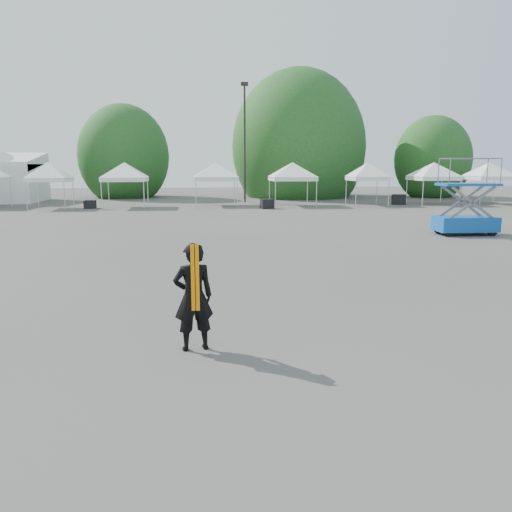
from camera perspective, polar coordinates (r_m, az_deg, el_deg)
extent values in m
plane|color=#474442|center=(10.94, -0.78, -6.46)|extent=(120.00, 120.00, 0.00)
cylinder|color=black|center=(42.64, -1.30, 12.55)|extent=(0.16, 0.16, 9.50)
cube|color=black|center=(43.10, -1.33, 19.07)|extent=(0.60, 0.25, 0.30)
cylinder|color=#382314|center=(50.93, -14.71, 7.80)|extent=(0.36, 0.36, 2.27)
ellipsoid|color=#214B19|center=(50.89, -14.85, 10.95)|extent=(4.16, 4.16, 4.78)
cylinder|color=#382314|center=(50.47, 4.81, 8.38)|extent=(0.36, 0.36, 2.80)
ellipsoid|color=#214B19|center=(50.46, 4.87, 12.30)|extent=(5.12, 5.12, 5.89)
cylinder|color=#382314|center=(52.78, 19.35, 7.54)|extent=(0.36, 0.36, 2.10)
ellipsoid|color=#214B19|center=(52.74, 19.52, 10.35)|extent=(3.84, 3.84, 4.42)
cylinder|color=silver|center=(42.98, -26.20, 6.47)|extent=(0.06, 0.06, 2.00)
cylinder|color=silver|center=(38.83, -24.78, 6.27)|extent=(0.06, 0.06, 2.00)
cylinder|color=silver|center=(38.11, -21.03, 6.47)|extent=(0.06, 0.06, 2.00)
cylinder|color=silver|center=(41.31, -23.68, 6.54)|extent=(0.06, 0.06, 2.00)
cylinder|color=silver|center=(40.64, -20.14, 6.73)|extent=(0.06, 0.06, 2.00)
cube|color=white|center=(39.66, -22.52, 8.06)|extent=(2.80, 2.80, 0.30)
pyramid|color=white|center=(39.64, -22.65, 9.87)|extent=(3.97, 3.97, 1.10)
cylinder|color=silver|center=(37.66, -17.24, 6.66)|extent=(0.06, 0.06, 2.00)
cylinder|color=silver|center=(37.24, -12.68, 6.83)|extent=(0.06, 0.06, 2.00)
cylinder|color=silver|center=(40.60, -16.49, 6.94)|extent=(0.06, 0.06, 2.00)
cylinder|color=silver|center=(40.21, -12.26, 7.10)|extent=(0.06, 0.06, 2.00)
cube|color=white|center=(38.85, -14.74, 8.48)|extent=(3.19, 3.19, 0.30)
pyramid|color=white|center=(38.84, -14.83, 10.32)|extent=(4.51, 4.51, 1.10)
cylinder|color=silver|center=(37.86, -6.88, 7.06)|extent=(0.06, 0.06, 2.00)
cylinder|color=silver|center=(37.98, -2.13, 7.14)|extent=(0.06, 0.06, 2.00)
cylinder|color=silver|center=(40.97, -6.88, 7.31)|extent=(0.06, 0.06, 2.00)
cylinder|color=silver|center=(41.09, -2.49, 7.39)|extent=(0.06, 0.06, 2.00)
cube|color=white|center=(39.40, -4.62, 8.81)|extent=(3.32, 3.32, 0.30)
pyramid|color=white|center=(39.39, -4.65, 10.62)|extent=(4.69, 4.69, 1.10)
cylinder|color=silver|center=(37.43, 2.23, 7.09)|extent=(0.06, 0.06, 2.00)
cylinder|color=silver|center=(38.05, 6.93, 7.08)|extent=(0.06, 0.06, 2.00)
cylinder|color=silver|center=(40.52, 1.54, 7.35)|extent=(0.06, 0.06, 2.00)
cylinder|color=silver|center=(41.09, 5.90, 7.34)|extent=(0.06, 0.06, 2.00)
cube|color=white|center=(39.20, 4.17, 8.80)|extent=(3.33, 3.33, 0.30)
pyramid|color=white|center=(39.18, 4.19, 10.63)|extent=(4.71, 4.71, 1.10)
cylinder|color=silver|center=(39.02, 11.37, 7.03)|extent=(0.06, 0.06, 2.00)
cylinder|color=silver|center=(39.90, 14.93, 6.96)|extent=(0.06, 0.06, 2.00)
cylinder|color=silver|center=(41.48, 10.26, 7.26)|extent=(0.06, 0.06, 2.00)
cylinder|color=silver|center=(42.31, 13.63, 7.19)|extent=(0.06, 0.06, 2.00)
cube|color=white|center=(40.61, 12.61, 8.64)|extent=(2.79, 2.79, 0.30)
pyramid|color=white|center=(40.60, 12.68, 10.40)|extent=(3.94, 3.94, 1.10)
cylinder|color=silver|center=(40.79, 18.52, 6.84)|extent=(0.06, 0.06, 2.00)
cylinder|color=silver|center=(42.16, 22.25, 6.71)|extent=(0.06, 0.06, 2.00)
cylinder|color=silver|center=(43.54, 16.83, 7.13)|extent=(0.06, 0.06, 2.00)
cylinder|color=silver|center=(44.82, 20.39, 7.00)|extent=(0.06, 0.06, 2.00)
cube|color=white|center=(42.76, 19.59, 8.37)|extent=(3.21, 3.21, 0.30)
pyramid|color=white|center=(42.75, 19.69, 10.04)|extent=(4.55, 4.55, 1.10)
cylinder|color=silver|center=(43.30, 24.28, 6.64)|extent=(0.06, 0.06, 2.00)
cylinder|color=silver|center=(45.82, 22.41, 6.93)|extent=(0.06, 0.06, 2.00)
cylinder|color=silver|center=(47.31, 25.52, 6.79)|extent=(0.06, 0.06, 2.00)
cube|color=white|center=(45.26, 25.03, 8.08)|extent=(3.12, 3.12, 0.30)
pyramid|color=white|center=(45.25, 25.16, 9.66)|extent=(4.41, 4.41, 1.10)
imported|color=black|center=(8.64, -7.17, -4.66)|extent=(0.76, 0.58, 1.89)
cube|color=orange|center=(8.36, -7.24, -2.50)|extent=(0.15, 0.03, 1.13)
cube|color=#0D48AB|center=(24.77, 22.79, 3.41)|extent=(2.72, 1.42, 0.67)
cube|color=#0D48AB|center=(24.64, 23.09, 7.53)|extent=(2.60, 1.36, 0.11)
cylinder|color=black|center=(23.85, 21.22, 2.55)|extent=(0.41, 0.18, 0.40)
cylinder|color=black|center=(24.80, 25.39, 2.53)|extent=(0.41, 0.18, 0.40)
cylinder|color=black|center=(24.85, 20.10, 2.92)|extent=(0.41, 0.18, 0.40)
cylinder|color=black|center=(25.76, 24.15, 2.88)|extent=(0.41, 0.18, 0.40)
cube|color=black|center=(38.51, -18.44, 5.61)|extent=(0.84, 0.69, 0.60)
cube|color=black|center=(36.46, 1.28, 5.99)|extent=(1.01, 0.84, 0.71)
cube|color=black|center=(41.83, 15.99, 6.23)|extent=(1.20, 1.03, 0.80)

